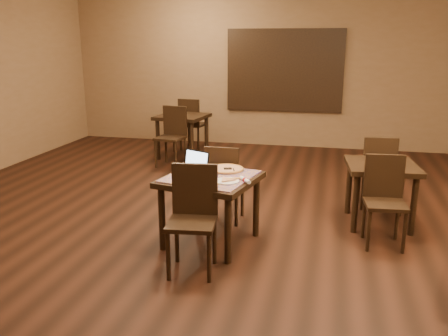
% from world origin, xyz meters
% --- Properties ---
extents(ground, '(10.00, 10.00, 0.00)m').
position_xyz_m(ground, '(0.00, 0.00, 0.00)').
color(ground, black).
rests_on(ground, ground).
extents(wall_back, '(8.00, 0.02, 3.00)m').
position_xyz_m(wall_back, '(0.00, 5.00, 1.50)').
color(wall_back, '#836243').
rests_on(wall_back, ground).
extents(mural, '(2.34, 0.05, 1.64)m').
position_xyz_m(mural, '(0.50, 4.96, 1.55)').
color(mural, '#264D8B').
rests_on(mural, wall_back).
extents(tiled_table, '(1.09, 1.09, 0.76)m').
position_xyz_m(tiled_table, '(0.28, -0.11, 0.66)').
color(tiled_table, black).
rests_on(tiled_table, ground).
extents(chair_main_near, '(0.49, 0.49, 1.02)m').
position_xyz_m(chair_main_near, '(0.27, -0.72, 0.58)').
color(chair_main_near, black).
rests_on(chair_main_near, ground).
extents(chair_main_far, '(0.42, 0.42, 0.96)m').
position_xyz_m(chair_main_far, '(0.28, 0.50, 0.54)').
color(chair_main_far, black).
rests_on(chair_main_far, ground).
extents(laptop, '(0.39, 0.37, 0.22)m').
position_xyz_m(laptop, '(0.08, -0.01, 0.82)').
color(laptop, black).
rests_on(laptop, tiled_table).
extents(plate, '(0.25, 0.25, 0.01)m').
position_xyz_m(plate, '(0.50, -0.29, 0.77)').
color(plate, white).
rests_on(plate, tiled_table).
extents(pizza_slice, '(0.27, 0.27, 0.02)m').
position_xyz_m(pizza_slice, '(0.50, -0.29, 0.79)').
color(pizza_slice, beige).
rests_on(pizza_slice, plate).
extents(pizza_pan, '(0.39, 0.39, 0.01)m').
position_xyz_m(pizza_pan, '(0.40, 0.13, 0.77)').
color(pizza_pan, silver).
rests_on(pizza_pan, tiled_table).
extents(pizza_whole, '(0.37, 0.37, 0.03)m').
position_xyz_m(pizza_whole, '(0.40, 0.13, 0.78)').
color(pizza_whole, beige).
rests_on(pizza_whole, pizza_pan).
extents(spatula, '(0.15, 0.23, 0.01)m').
position_xyz_m(spatula, '(0.42, 0.11, 0.79)').
color(spatula, silver).
rests_on(spatula, pizza_whole).
extents(napkin_roll, '(0.15, 0.17, 0.04)m').
position_xyz_m(napkin_roll, '(0.68, -0.25, 0.78)').
color(napkin_roll, white).
rests_on(napkin_roll, tiled_table).
extents(other_table_a, '(0.87, 0.87, 0.75)m').
position_xyz_m(other_table_a, '(2.11, 0.88, 0.62)').
color(other_table_a, black).
rests_on(other_table_a, ground).
extents(other_table_a_chair_near, '(0.46, 0.46, 0.97)m').
position_xyz_m(other_table_a_chair_near, '(2.10, 0.32, 0.55)').
color(other_table_a_chair_near, black).
rests_on(other_table_a_chair_near, ground).
extents(other_table_a_chair_far, '(0.46, 0.46, 0.97)m').
position_xyz_m(other_table_a_chair_far, '(2.12, 1.45, 0.55)').
color(other_table_a_chair_far, black).
rests_on(other_table_a_chair_far, ground).
extents(other_table_b, '(0.96, 0.96, 0.80)m').
position_xyz_m(other_table_b, '(-1.23, 3.57, 0.66)').
color(other_table_b, black).
rests_on(other_table_b, ground).
extents(other_table_b_chair_near, '(0.50, 0.50, 1.04)m').
position_xyz_m(other_table_b_chair_near, '(-1.21, 2.97, 0.58)').
color(other_table_b_chair_near, black).
rests_on(other_table_b_chair_near, ground).
extents(other_table_b_chair_far, '(0.50, 0.50, 1.04)m').
position_xyz_m(other_table_b_chair_far, '(-1.24, 4.17, 0.58)').
color(other_table_b_chair_far, black).
rests_on(other_table_b_chair_far, ground).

